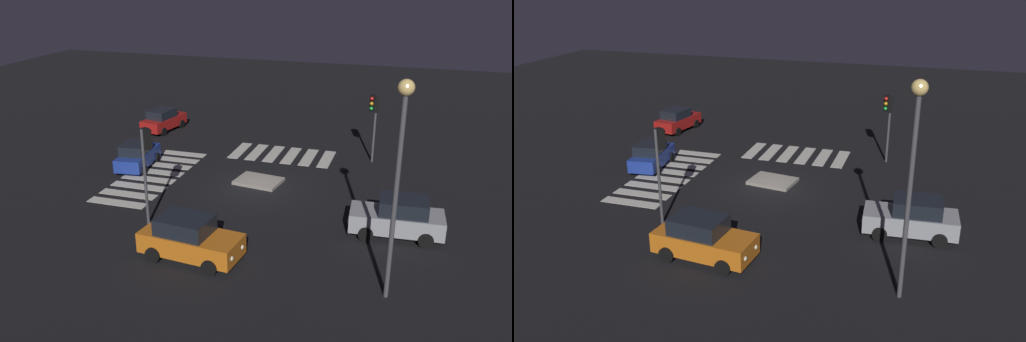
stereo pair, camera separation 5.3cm
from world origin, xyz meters
TOP-DOWN VIEW (x-y plane):
  - ground_plane at (0.00, 0.00)m, footprint 80.00×80.00m
  - traffic_island at (0.09, -0.80)m, footprint 2.71×2.19m
  - car_blue at (7.73, -0.91)m, footprint 2.08×3.83m
  - car_orange at (0.39, 8.06)m, footprint 4.42×2.35m
  - car_silver at (-7.76, 3.40)m, footprint 4.30×2.19m
  - car_red at (9.73, -8.43)m, footprint 2.23×3.88m
  - traffic_light_south at (-5.55, -6.04)m, footprint 0.54×0.53m
  - traffic_light_north at (3.51, 5.59)m, footprint 0.54×0.53m
  - street_lamp at (-7.70, 8.51)m, footprint 0.56×0.56m
  - crosswalk_near at (-0.00, -5.74)m, footprint 6.45×3.20m
  - crosswalk_side at (6.28, 0.00)m, footprint 3.20×8.75m

SIDE VIEW (x-z plane):
  - ground_plane at x=0.00m, z-range 0.00..0.00m
  - crosswalk_near at x=0.00m, z-range 0.00..0.02m
  - crosswalk_side at x=6.28m, z-range 0.00..0.02m
  - traffic_island at x=0.09m, z-range 0.00..0.18m
  - car_blue at x=7.73m, z-range -0.01..1.60m
  - car_red at x=9.73m, z-range -0.01..1.60m
  - car_silver at x=-7.76m, z-range -0.02..1.82m
  - car_orange at x=0.39m, z-range -0.02..1.85m
  - traffic_light_south at x=-5.55m, z-range 1.09..5.32m
  - traffic_light_north at x=3.51m, z-range 1.20..5.89m
  - street_lamp at x=-7.70m, z-range 1.44..9.61m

